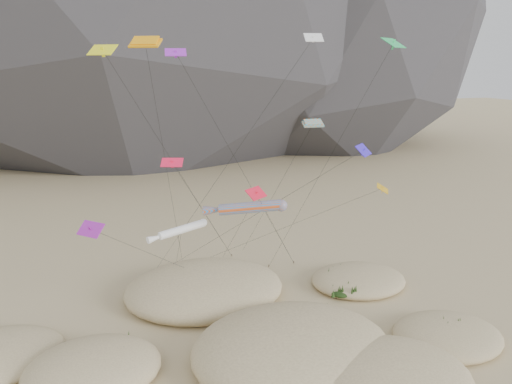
% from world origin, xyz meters
% --- Properties ---
extents(dunes, '(47.97, 38.20, 4.57)m').
position_xyz_m(dunes, '(-0.86, 4.32, 0.79)').
color(dunes, '#CCB789').
rests_on(dunes, ground).
extents(dune_grass, '(41.65, 27.25, 1.56)m').
position_xyz_m(dune_grass, '(-0.82, 5.30, 0.84)').
color(dune_grass, black).
rests_on(dune_grass, ground).
extents(kite_stakes, '(17.28, 4.78, 0.30)m').
position_xyz_m(kite_stakes, '(1.87, 23.57, 0.15)').
color(kite_stakes, '#3F2D1E').
rests_on(kite_stakes, ground).
extents(rainbow_tube_kite, '(6.76, 18.74, 12.86)m').
position_xyz_m(rainbow_tube_kite, '(0.55, 7.40, 12.07)').
color(rainbow_tube_kite, '#E35117').
rests_on(rainbow_tube_kite, ground).
extents(white_tube_kite, '(5.59, 16.30, 10.37)m').
position_xyz_m(white_tube_kite, '(-4.76, 10.05, 9.78)').
color(white_tube_kite, silver).
rests_on(white_tube_kite, ground).
extents(orange_parafoil, '(6.11, 15.68, 25.92)m').
position_xyz_m(orange_parafoil, '(-6.59, 11.72, 25.10)').
color(orange_parafoil, orange).
rests_on(orange_parafoil, ground).
extents(multi_parafoil, '(3.65, 15.47, 18.61)m').
position_xyz_m(multi_parafoil, '(8.81, 12.94, 17.92)').
color(multi_parafoil, orange).
rests_on(multi_parafoil, ground).
extents(delta_kites, '(30.55, 22.29, 26.70)m').
position_xyz_m(delta_kites, '(3.72, 10.66, 18.26)').
color(delta_kites, yellow).
rests_on(delta_kites, ground).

